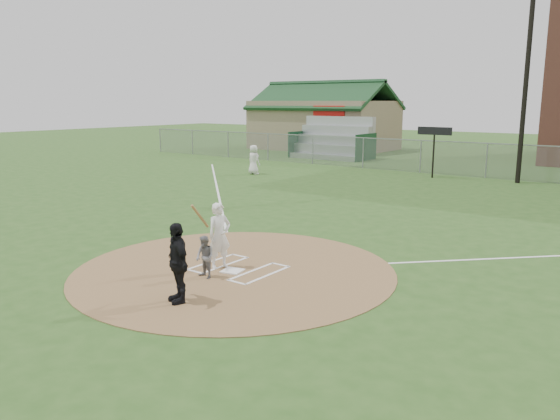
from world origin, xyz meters
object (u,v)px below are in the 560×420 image
Objects in this scene: home_plate at (232,271)px; ondeck_player at (254,160)px; batter_at_plate at (219,236)px; umpire at (177,263)px; catcher at (205,257)px.

ondeck_player is at bearing 127.69° from home_plate.
ondeck_player is 19.13m from batter_at_plate.
ondeck_player reaches higher than home_plate.
ondeck_player is at bearing 150.32° from umpire.
umpire is (0.69, -1.54, 0.36)m from catcher.
batter_at_plate is at bearing 173.60° from home_plate.
umpire is at bearing -78.16° from home_plate.
umpire is (0.49, -2.33, 0.88)m from home_plate.
batter_at_plate reaches higher than ondeck_player.
batter_at_plate is at bearing 133.79° from ondeck_player.
home_plate is 19.49m from ondeck_player.
catcher is at bearing 139.54° from umpire.
home_plate is 0.46× the size of catcher.
ondeck_player is (-11.70, 16.20, 0.33)m from catcher.
batter_at_plate reaches higher than home_plate.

